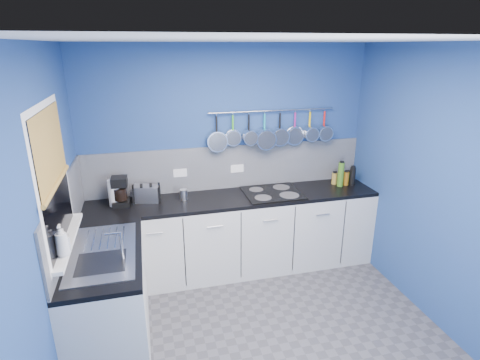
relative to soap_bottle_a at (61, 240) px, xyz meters
name	(u,v)px	position (x,y,z in m)	size (l,w,h in m)	color
floor	(266,340)	(1.53, -0.04, -1.18)	(3.20, 3.00, 0.02)	#47474C
ceiling	(275,38)	(1.53, -0.04, 1.34)	(3.20, 3.00, 0.02)	white
wall_back	(228,158)	(1.53, 1.47, 0.08)	(3.20, 0.02, 2.50)	navy
wall_front	(383,350)	(1.53, -1.55, 0.08)	(3.20, 0.02, 2.50)	navy
wall_left	(46,234)	(-0.08, -0.04, 0.08)	(0.02, 3.00, 2.50)	navy
wall_right	(444,192)	(3.14, -0.04, 0.08)	(0.02, 3.00, 2.50)	navy
backsplash_back	(228,167)	(1.53, 1.45, -0.02)	(3.20, 0.02, 0.50)	#999BA0
backsplash_left	(66,212)	(-0.06, 0.56, -0.02)	(0.02, 1.80, 0.50)	#999BA0
cabinet_run_back	(235,235)	(1.53, 1.16, -0.74)	(3.20, 0.60, 0.86)	beige
worktop_back	(234,198)	(1.53, 1.16, -0.29)	(3.20, 0.60, 0.04)	black
cabinet_run_left	(110,301)	(0.23, 0.26, -0.74)	(0.60, 1.20, 0.86)	beige
worktop_left	(103,254)	(0.23, 0.26, -0.29)	(0.60, 1.20, 0.04)	black
window_frame	(53,178)	(-0.05, 0.26, 0.38)	(0.01, 1.00, 1.10)	white
window_glass	(54,178)	(-0.04, 0.26, 0.38)	(0.01, 0.90, 1.00)	black
bamboo_blind	(50,148)	(-0.03, 0.26, 0.61)	(0.01, 0.90, 0.55)	gold
window_sill	(67,240)	(-0.02, 0.26, -0.13)	(0.10, 0.98, 0.03)	white
sink_unit	(103,251)	(0.23, 0.26, -0.27)	(0.50, 0.95, 0.01)	silver
mixer_tap	(121,246)	(0.39, 0.08, -0.14)	(0.12, 0.08, 0.26)	silver
socket_left	(180,173)	(0.98, 1.44, -0.04)	(0.15, 0.01, 0.09)	white
socket_right	(237,169)	(1.63, 1.44, -0.04)	(0.15, 0.01, 0.09)	white
pot_rail	(272,111)	(2.03, 1.41, 0.61)	(0.02, 0.02, 1.45)	silver
soap_bottle_a	(61,240)	(0.00, 0.00, 0.00)	(0.09, 0.09, 0.24)	white
soap_bottle_b	(64,240)	(0.00, 0.07, -0.03)	(0.08, 0.08, 0.17)	white
paper_towel	(114,193)	(0.28, 1.23, -0.13)	(0.12, 0.12, 0.27)	white
coffee_maker	(120,192)	(0.34, 1.22, -0.12)	(0.17, 0.19, 0.30)	black
toaster	(147,194)	(0.60, 1.27, -0.18)	(0.27, 0.15, 0.17)	silver
canister	(184,195)	(0.98, 1.21, -0.21)	(0.08, 0.08, 0.12)	silver
hob	(272,193)	(1.97, 1.16, -0.26)	(0.63, 0.55, 0.01)	black
pan_0	(217,133)	(1.40, 1.40, 0.40)	(0.23, 0.07, 0.42)	silver
pan_1	(233,129)	(1.58, 1.40, 0.43)	(0.18, 0.05, 0.37)	silver
pan_2	(249,128)	(1.76, 1.40, 0.43)	(0.17, 0.12, 0.36)	silver
pan_3	(265,130)	(1.94, 1.40, 0.40)	(0.23, 0.12, 0.42)	silver
pan_4	(280,128)	(2.12, 1.40, 0.41)	(0.21, 0.08, 0.40)	silver
pan_5	(295,128)	(2.30, 1.40, 0.41)	(0.22, 0.05, 0.41)	silver
pan_6	(310,125)	(2.48, 1.40, 0.43)	(0.17, 0.13, 0.36)	silver
pan_7	(324,125)	(2.67, 1.40, 0.43)	(0.18, 0.10, 0.37)	silver
condiment_0	(349,177)	(2.99, 1.30, -0.21)	(0.06, 0.06, 0.13)	#265919
condiment_1	(340,175)	(2.87, 1.30, -0.18)	(0.06, 0.06, 0.19)	brown
condiment_2	(334,178)	(2.78, 1.27, -0.20)	(0.06, 0.06, 0.14)	olive
condiment_3	(352,176)	(2.98, 1.19, -0.16)	(0.07, 0.07, 0.21)	black
condiment_4	(346,178)	(2.90, 1.20, -0.19)	(0.06, 0.06, 0.16)	#8C5914
condiment_5	(341,174)	(2.81, 1.19, -0.13)	(0.07, 0.07, 0.29)	#3F721E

